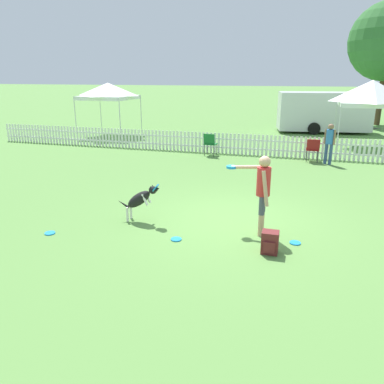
% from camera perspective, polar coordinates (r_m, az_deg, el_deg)
% --- Properties ---
extents(ground_plane, '(240.00, 240.00, 0.00)m').
position_cam_1_polar(ground_plane, '(8.59, 6.37, -4.49)').
color(ground_plane, '#5B8C42').
extents(handler_person, '(0.98, 0.63, 1.67)m').
position_cam_1_polar(handler_person, '(7.69, 10.59, 0.90)').
color(handler_person, tan).
rests_on(handler_person, ground_plane).
extents(leaping_dog, '(1.04, 0.30, 0.91)m').
position_cam_1_polar(leaping_dog, '(8.46, -7.90, -1.03)').
color(leaping_dog, black).
rests_on(leaping_dog, ground_plane).
extents(frisbee_near_handler, '(0.22, 0.22, 0.02)m').
position_cam_1_polar(frisbee_near_handler, '(8.45, -20.84, -5.87)').
color(frisbee_near_handler, '#1E8CD8').
rests_on(frisbee_near_handler, ground_plane).
extents(frisbee_near_dog, '(0.22, 0.22, 0.02)m').
position_cam_1_polar(frisbee_near_dog, '(7.63, -2.43, -7.21)').
color(frisbee_near_dog, '#1E8CD8').
rests_on(frisbee_near_dog, ground_plane).
extents(frisbee_midfield, '(0.22, 0.22, 0.02)m').
position_cam_1_polar(frisbee_midfield, '(7.74, 15.43, -7.48)').
color(frisbee_midfield, '#1E8CD8').
rests_on(frisbee_midfield, ground_plane).
extents(backpack_on_grass, '(0.31, 0.30, 0.43)m').
position_cam_1_polar(backpack_on_grass, '(7.16, 11.78, -7.53)').
color(backpack_on_grass, maroon).
rests_on(backpack_on_grass, ground_plane).
extents(picket_fence, '(26.24, 0.04, 0.87)m').
position_cam_1_polar(picket_fence, '(15.75, 11.62, 6.93)').
color(picket_fence, white).
rests_on(picket_fence, ground_plane).
extents(folding_chair_blue_left, '(0.49, 0.52, 0.89)m').
position_cam_1_polar(folding_chair_blue_left, '(15.10, 17.93, 6.39)').
color(folding_chair_blue_left, '#333338').
rests_on(folding_chair_blue_left, ground_plane).
extents(folding_chair_center, '(0.51, 0.53, 0.92)m').
position_cam_1_polar(folding_chair_center, '(15.52, 2.76, 7.56)').
color(folding_chair_center, '#333338').
rests_on(folding_chair_center, ground_plane).
extents(canopy_tent_main, '(2.65, 2.65, 3.00)m').
position_cam_1_polar(canopy_tent_main, '(19.13, 25.68, 13.39)').
color(canopy_tent_main, silver).
rests_on(canopy_tent_main, ground_plane).
extents(canopy_tent_secondary, '(2.63, 2.63, 2.82)m').
position_cam_1_polar(canopy_tent_secondary, '(21.25, -12.68, 14.76)').
color(canopy_tent_secondary, silver).
rests_on(canopy_tent_secondary, ground_plane).
extents(spectator_standing, '(0.38, 0.27, 1.50)m').
position_cam_1_polar(spectator_standing, '(14.81, 20.22, 7.41)').
color(spectator_standing, '#334C7A').
rests_on(spectator_standing, ground_plane).
extents(equipment_trailer, '(5.96, 2.91, 2.28)m').
position_cam_1_polar(equipment_trailer, '(23.41, 19.38, 11.53)').
color(equipment_trailer, silver).
rests_on(equipment_trailer, ground_plane).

